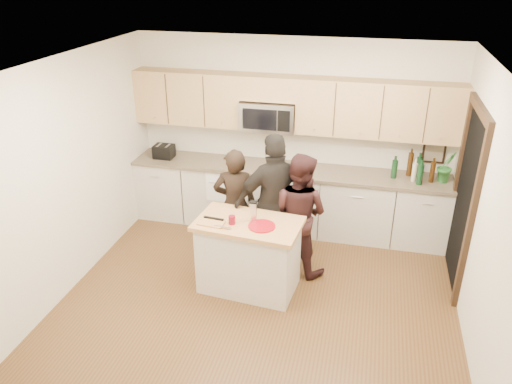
% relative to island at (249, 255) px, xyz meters
% --- Properties ---
extents(floor, '(4.50, 4.50, 0.00)m').
position_rel_island_xyz_m(floor, '(0.17, -0.10, -0.45)').
color(floor, brown).
rests_on(floor, ground).
extents(room_shell, '(4.52, 4.02, 2.71)m').
position_rel_island_xyz_m(room_shell, '(0.17, -0.10, 1.28)').
color(room_shell, beige).
rests_on(room_shell, ground).
extents(back_cabinetry, '(4.50, 0.66, 0.94)m').
position_rel_island_xyz_m(back_cabinetry, '(0.17, 1.59, 0.02)').
color(back_cabinetry, beige).
rests_on(back_cabinetry, ground).
extents(upper_cabinetry, '(4.50, 0.33, 0.75)m').
position_rel_island_xyz_m(upper_cabinetry, '(0.20, 1.73, 1.39)').
color(upper_cabinetry, tan).
rests_on(upper_cabinetry, ground).
extents(microwave, '(0.76, 0.41, 0.40)m').
position_rel_island_xyz_m(microwave, '(-0.14, 1.70, 1.20)').
color(microwave, silver).
rests_on(microwave, ground).
extents(doorway, '(0.06, 1.25, 2.20)m').
position_rel_island_xyz_m(doorway, '(2.40, 0.80, 0.70)').
color(doorway, black).
rests_on(doorway, ground).
extents(framed_picture, '(0.30, 0.03, 0.38)m').
position_rel_island_xyz_m(framed_picture, '(2.12, 1.88, 0.83)').
color(framed_picture, black).
rests_on(framed_picture, ground).
extents(dish_towel, '(0.34, 0.60, 0.48)m').
position_rel_island_xyz_m(dish_towel, '(-0.78, 1.40, 0.35)').
color(dish_towel, white).
rests_on(dish_towel, ground).
extents(island, '(1.26, 0.81, 0.90)m').
position_rel_island_xyz_m(island, '(0.00, 0.00, 0.00)').
color(island, beige).
rests_on(island, ground).
extents(red_plate, '(0.31, 0.31, 0.02)m').
position_rel_island_xyz_m(red_plate, '(0.17, -0.08, 0.45)').
color(red_plate, maroon).
rests_on(red_plate, island).
extents(box_grater, '(0.08, 0.06, 0.23)m').
position_rel_island_xyz_m(box_grater, '(0.05, 0.03, 0.58)').
color(box_grater, silver).
rests_on(box_grater, red_plate).
extents(drink_glass, '(0.08, 0.08, 0.10)m').
position_rel_island_xyz_m(drink_glass, '(-0.17, -0.09, 0.49)').
color(drink_glass, maroon).
rests_on(drink_glass, island).
extents(cutting_board, '(0.30, 0.19, 0.02)m').
position_rel_island_xyz_m(cutting_board, '(-0.40, -0.15, 0.45)').
color(cutting_board, tan).
rests_on(cutting_board, island).
extents(tongs, '(0.24, 0.05, 0.02)m').
position_rel_island_xyz_m(tongs, '(-0.40, -0.06, 0.47)').
color(tongs, black).
rests_on(tongs, cutting_board).
extents(knife, '(0.22, 0.04, 0.01)m').
position_rel_island_xyz_m(knife, '(-0.25, -0.21, 0.47)').
color(knife, silver).
rests_on(knife, cutting_board).
extents(toaster, '(0.28, 0.23, 0.19)m').
position_rel_island_xyz_m(toaster, '(-1.69, 1.57, 0.58)').
color(toaster, black).
rests_on(toaster, back_cabinetry).
extents(bottle_cluster, '(0.55, 0.35, 0.38)m').
position_rel_island_xyz_m(bottle_cluster, '(1.87, 1.59, 0.65)').
color(bottle_cluster, black).
rests_on(bottle_cluster, back_cabinetry).
extents(orchid, '(0.30, 0.28, 0.43)m').
position_rel_island_xyz_m(orchid, '(2.27, 1.62, 0.70)').
color(orchid, '#2E7330').
rests_on(orchid, back_cabinetry).
extents(woman_left, '(0.62, 0.48, 1.51)m').
position_rel_island_xyz_m(woman_left, '(-0.35, 0.66, 0.30)').
color(woman_left, black).
rests_on(woman_left, ground).
extents(woman_center, '(0.92, 0.82, 1.57)m').
position_rel_island_xyz_m(woman_center, '(0.50, 0.55, 0.33)').
color(woman_center, black).
rests_on(woman_center, ground).
extents(woman_right, '(1.13, 0.86, 1.79)m').
position_rel_island_xyz_m(woman_right, '(0.21, 0.55, 0.44)').
color(woman_right, black).
rests_on(woman_right, ground).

